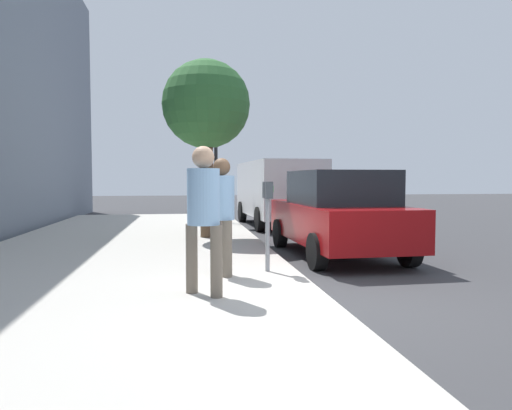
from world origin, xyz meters
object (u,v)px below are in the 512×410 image
object	(u,v)px
parked_van_far	(277,189)
street_tree	(206,106)
pedestrian_at_meter	(222,206)
parked_sedan_near	(338,213)
parking_meter	(268,207)
traffic_signal	(219,150)
pedestrian_bystander	(204,206)

from	to	relation	value
parked_van_far	street_tree	bearing A→B (deg)	147.09
pedestrian_at_meter	parked_sedan_near	size ratio (longest dim) A/B	0.40
parking_meter	street_tree	distance (m)	5.09
parking_meter	traffic_signal	bearing A→B (deg)	0.82
pedestrian_at_meter	parked_sedan_near	world-z (taller)	pedestrian_at_meter
parking_meter	parked_sedan_near	bearing A→B (deg)	-41.16
pedestrian_bystander	parked_van_far	bearing A→B (deg)	26.79
pedestrian_at_meter	traffic_signal	world-z (taller)	traffic_signal
parked_van_far	traffic_signal	world-z (taller)	traffic_signal
pedestrian_at_meter	traffic_signal	bearing A→B (deg)	67.29
parked_van_far	pedestrian_bystander	bearing A→B (deg)	163.71
pedestrian_at_meter	parked_van_far	size ratio (longest dim) A/B	0.34
pedestrian_bystander	traffic_signal	distance (m)	10.36
pedestrian_at_meter	traffic_signal	size ratio (longest dim) A/B	0.49
parking_meter	pedestrian_at_meter	xyz separation A→B (m)	(-0.16, 0.73, 0.03)
parked_van_far	traffic_signal	size ratio (longest dim) A/B	1.46
street_tree	traffic_signal	size ratio (longest dim) A/B	1.21
parked_van_far	street_tree	xyz separation A→B (m)	(-3.99, 2.58, 2.13)
parked_van_far	parking_meter	bearing A→B (deg)	167.82
pedestrian_at_meter	parked_van_far	world-z (taller)	parked_van_far
pedestrian_at_meter	parking_meter	bearing A→B (deg)	-6.65
parking_meter	pedestrian_bystander	bearing A→B (deg)	142.62
traffic_signal	pedestrian_bystander	bearing A→B (deg)	174.84
parking_meter	pedestrian_at_meter	distance (m)	0.75
parked_sedan_near	parked_van_far	xyz separation A→B (m)	(6.40, 0.00, 0.36)
parking_meter	pedestrian_bystander	world-z (taller)	pedestrian_bystander
parked_sedan_near	traffic_signal	size ratio (longest dim) A/B	1.24
parked_van_far	traffic_signal	distance (m)	2.39
pedestrian_bystander	traffic_signal	xyz separation A→B (m)	(10.24, -0.92, 1.31)
parking_meter	pedestrian_at_meter	bearing A→B (deg)	102.23
pedestrian_bystander	parked_sedan_near	distance (m)	4.54
parked_sedan_near	traffic_signal	bearing A→B (deg)	16.21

